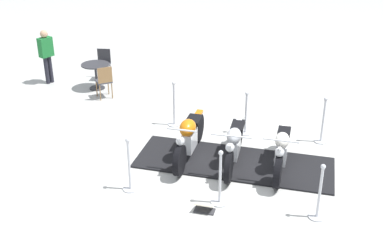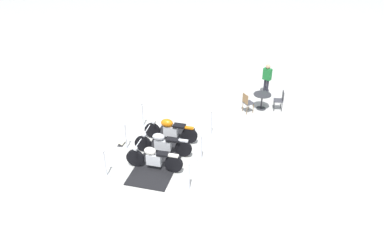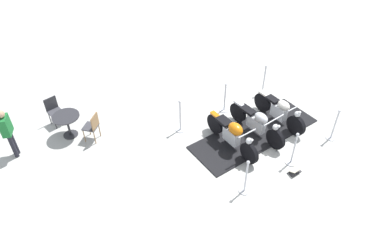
{
  "view_description": "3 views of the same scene",
  "coord_description": "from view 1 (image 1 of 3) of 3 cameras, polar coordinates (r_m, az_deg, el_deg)",
  "views": [
    {
      "loc": [
        -4.33,
        7.91,
        5.27
      ],
      "look_at": [
        1.08,
        -0.0,
        0.74
      ],
      "focal_mm": 45.62,
      "sensor_mm": 36.0,
      "label": 1
    },
    {
      "loc": [
        -8.9,
        -7.35,
        8.04
      ],
      "look_at": [
        1.94,
        -0.0,
        0.57
      ],
      "focal_mm": 34.37,
      "sensor_mm": 36.0,
      "label": 2
    },
    {
      "loc": [
        4.12,
        7.42,
        7.39
      ],
      "look_at": [
        2.03,
        0.05,
        1.06
      ],
      "focal_mm": 33.49,
      "sensor_mm": 36.0,
      "label": 3
    }
  ],
  "objects": [
    {
      "name": "motorcycle_chrome",
      "position": [
        10.18,
        4.98,
        -2.78
      ],
      "size": [
        1.07,
        2.1,
        0.95
      ],
      "rotation": [
        0.0,
        0.0,
        -4.33
      ],
      "color": "black",
      "rests_on": "display_platform"
    },
    {
      "name": "motorcycle_cream",
      "position": [
        10.1,
        10.43,
        -3.44
      ],
      "size": [
        0.93,
        2.01,
        0.96
      ],
      "rotation": [
        0.0,
        0.0,
        -4.37
      ],
      "color": "black",
      "rests_on": "display_platform"
    },
    {
      "name": "info_placard",
      "position": [
        8.95,
        1.48,
        -10.27
      ],
      "size": [
        0.42,
        0.33,
        0.2
      ],
      "rotation": [
        0.0,
        0.0,
        0.34
      ],
      "color": "#333338",
      "rests_on": "ground_plane"
    },
    {
      "name": "stanchion_right_front",
      "position": [
        9.44,
        -7.31,
        -6.04
      ],
      "size": [
        0.3,
        0.3,
        1.12
      ],
      "color": "silver",
      "rests_on": "ground_plane"
    },
    {
      "name": "cafe_chair_across_table",
      "position": [
        13.65,
        -10.23,
        4.64
      ],
      "size": [
        0.54,
        0.54,
        0.93
      ],
      "rotation": [
        0.0,
        0.0,
        -0.51
      ],
      "color": "olive",
      "rests_on": "ground_plane"
    },
    {
      "name": "cafe_chair_near_table",
      "position": [
        15.15,
        -10.31,
        6.67
      ],
      "size": [
        0.54,
        0.54,
        0.92
      ],
      "rotation": [
        0.0,
        0.0,
        2.06
      ],
      "color": "#2D2D33",
      "rests_on": "ground_plane"
    },
    {
      "name": "cafe_table",
      "position": [
        14.39,
        -11.2,
        5.75
      ],
      "size": [
        0.81,
        0.81,
        0.75
      ],
      "color": "#2D2D33",
      "rests_on": "ground_plane"
    },
    {
      "name": "bystander_person",
      "position": [
        15.05,
        -16.68,
        7.63
      ],
      "size": [
        0.25,
        0.42,
        1.62
      ],
      "rotation": [
        0.0,
        0.0,
        3.06
      ],
      "color": "#23232D",
      "rests_on": "ground_plane"
    },
    {
      "name": "stanchion_left_rear",
      "position": [
        11.49,
        15.0,
        -0.73
      ],
      "size": [
        0.3,
        0.3,
        1.11
      ],
      "color": "silver",
      "rests_on": "ground_plane"
    },
    {
      "name": "stanchion_left_mid",
      "position": [
        11.6,
        6.27,
        -0.08
      ],
      "size": [
        0.35,
        0.35,
        1.07
      ],
      "color": "silver",
      "rests_on": "ground_plane"
    },
    {
      "name": "ground_plane",
      "position": [
        10.45,
        4.9,
        -5.08
      ],
      "size": [
        80.0,
        80.0,
        0.0
      ],
      "primitive_type": "plane",
      "color": "silver"
    },
    {
      "name": "stanchion_right_mid",
      "position": [
        9.01,
        3.28,
        -7.76
      ],
      "size": [
        0.33,
        0.33,
        1.11
      ],
      "color": "silver",
      "rests_on": "ground_plane"
    },
    {
      "name": "stanchion_left_front",
      "position": [
        11.92,
        -2.11,
        1.14
      ],
      "size": [
        0.31,
        0.31,
        1.15
      ],
      "color": "silver",
      "rests_on": "ground_plane"
    },
    {
      "name": "display_platform",
      "position": [
        10.44,
        4.91,
        -4.99
      ],
      "size": [
        4.4,
        2.76,
        0.04
      ],
      "primitive_type": "cube",
      "rotation": [
        0.0,
        0.0,
        -2.8
      ],
      "color": "black",
      "rests_on": "ground_plane"
    },
    {
      "name": "motorcycle_copper",
      "position": [
        10.35,
        -0.34,
        -2.01
      ],
      "size": [
        0.91,
        2.1,
        0.94
      ],
      "rotation": [
        0.0,
        0.0,
        -4.37
      ],
      "color": "black",
      "rests_on": "display_platform"
    },
    {
      "name": "stanchion_right_rear",
      "position": [
        8.89,
        14.61,
        -8.98
      ],
      "size": [
        0.3,
        0.3,
        1.09
      ],
      "color": "silver",
      "rests_on": "ground_plane"
    }
  ]
}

